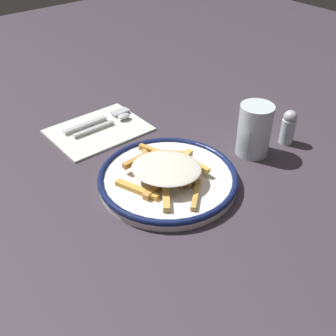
% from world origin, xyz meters
% --- Properties ---
extents(ground_plane, '(2.60, 2.60, 0.00)m').
position_xyz_m(ground_plane, '(0.00, 0.00, 0.00)').
color(ground_plane, '#3B333C').
extents(plate, '(0.27, 0.27, 0.02)m').
position_xyz_m(plate, '(0.00, 0.00, 0.01)').
color(plate, white).
rests_on(plate, ground_plane).
extents(fries_heap, '(0.21, 0.17, 0.04)m').
position_xyz_m(fries_heap, '(-0.00, -0.01, 0.04)').
color(fries_heap, gold).
rests_on(fries_heap, plate).
extents(napkin, '(0.16, 0.21, 0.01)m').
position_xyz_m(napkin, '(-0.26, 0.00, 0.00)').
color(napkin, silver).
rests_on(napkin, ground_plane).
extents(fork, '(0.02, 0.18, 0.01)m').
position_xyz_m(fork, '(-0.28, 0.02, 0.01)').
color(fork, silver).
rests_on(fork, napkin).
extents(spoon, '(0.02, 0.15, 0.01)m').
position_xyz_m(spoon, '(-0.26, 0.04, 0.01)').
color(spoon, silver).
rests_on(spoon, napkin).
extents(water_glass, '(0.07, 0.07, 0.11)m').
position_xyz_m(water_glass, '(0.03, 0.21, 0.06)').
color(water_glass, silver).
rests_on(water_glass, ground_plane).
extents(salt_shaker, '(0.03, 0.03, 0.08)m').
position_xyz_m(salt_shaker, '(0.05, 0.30, 0.04)').
color(salt_shaker, silver).
rests_on(salt_shaker, ground_plane).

